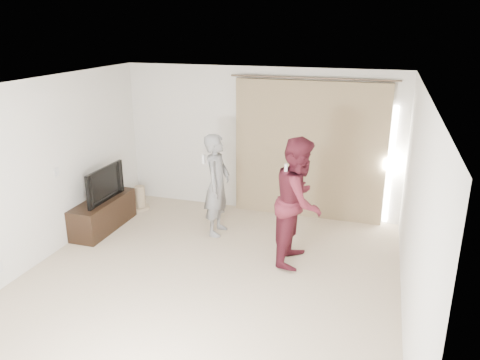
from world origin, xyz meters
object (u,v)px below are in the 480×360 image
at_px(tv, 100,183).
at_px(person_man, 217,185).
at_px(person_woman, 299,201).
at_px(tv_console, 103,214).

relative_size(tv, person_man, 0.59).
bearing_deg(tv, person_woman, -91.25).
distance_m(tv_console, person_man, 2.02).
bearing_deg(tv_console, person_woman, -2.38).
distance_m(tv, person_woman, 3.32).
relative_size(tv_console, tv, 1.37).
height_order(tv, person_woman, person_woman).
bearing_deg(tv, tv_console, 0.00).
bearing_deg(person_woman, tv_console, 177.62).
height_order(tv_console, person_man, person_man).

